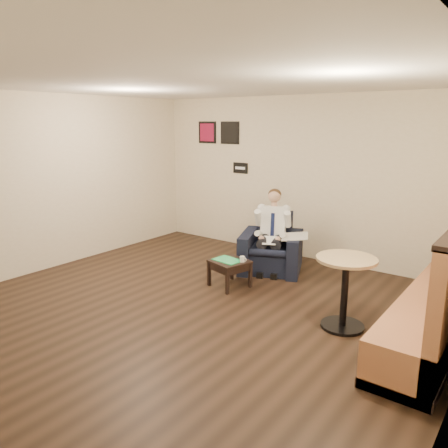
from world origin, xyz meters
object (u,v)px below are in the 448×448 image
Objects in this scene: armchair at (271,243)px; seated_man at (271,235)px; banquette at (436,280)px; smartphone at (239,259)px; green_folder at (228,260)px; side_table at (230,273)px; cafe_table at (344,293)px; coffee_mug at (242,259)px.

seated_man is at bearing -90.00° from armchair.
smartphone is at bearing 178.00° from banquette.
armchair is 1.01m from green_folder.
cafe_table is at bearing -8.10° from side_table.
coffee_mug is at bearing -110.99° from seated_man.
coffee_mug is (0.21, 0.07, 0.04)m from green_folder.
side_table is 1.22× the size of green_folder.
seated_man is 0.93m from green_folder.
side_table is (-0.16, -0.88, -0.42)m from seated_man.
seated_man reaches higher than smartphone.
seated_man is 0.99m from side_table.
banquette is at bearing -40.90° from seated_man.
green_folder is 3.21× the size of smartphone.
seated_man is (0.05, -0.11, 0.17)m from armchair.
green_folder is 4.74× the size of coffee_mug.
banquette reaches higher than seated_man.
cafe_table is (1.65, -0.32, -0.01)m from coffee_mug.
green_folder is at bearing -124.50° from seated_man.
banquette is (2.61, -0.95, 0.25)m from armchair.
cafe_table is at bearing -58.54° from armchair.
cafe_table is (1.68, -1.14, -0.19)m from seated_man.
seated_man is 0.84m from coffee_mug.
banquette reaches higher than cafe_table.
armchair reaches higher than cafe_table.
coffee_mug reaches higher than smartphone.
seated_man is 3.15× the size of green_folder.
coffee_mug is (0.02, -0.82, -0.19)m from seated_man.
seated_man is at bearing 78.16° from green_folder.
seated_man reaches higher than coffee_mug.
green_folder is 0.17m from smartphone.
banquette reaches higher than green_folder.
smartphone is 0.14× the size of cafe_table.
banquette reaches higher than coffee_mug.
coffee_mug is 0.03× the size of banquette.
side_table is 0.21m from green_folder.
side_table is 1.87m from cafe_table.
side_table is 0.56× the size of cafe_table.
green_folder is at bearing 172.33° from cafe_table.
armchair is at bearing 81.98° from green_folder.
banquette reaches higher than smartphone.
banquette is at bearing 0.88° from green_folder.
green_folder is at bearing -120.67° from armchair.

